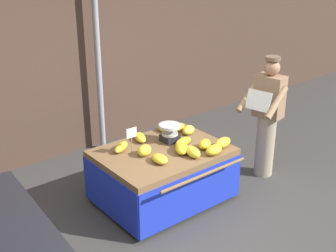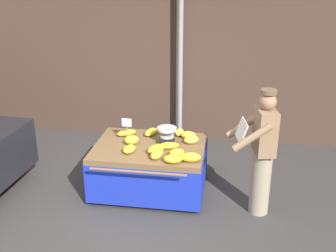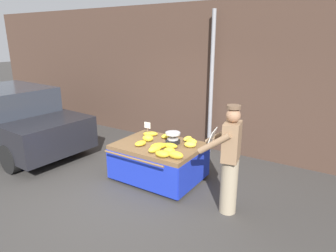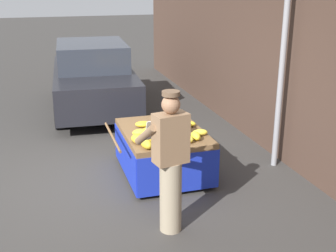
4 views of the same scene
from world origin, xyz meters
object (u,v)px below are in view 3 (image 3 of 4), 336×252
at_px(banana_bunch_3, 169,151).
at_px(banana_bunch_8, 158,146).
at_px(banana_bunch_6, 176,155).
at_px(banana_bunch_0, 188,139).
at_px(banana_bunch_4, 162,154).
at_px(banana_bunch_9, 148,138).
at_px(banana_bunch_11, 141,143).
at_px(banana_bunch_10, 150,134).
at_px(vendor_person, 229,160).
at_px(banana_bunch_2, 190,144).
at_px(banana_bunch_12, 170,146).
at_px(parked_car, 14,119).
at_px(price_sign, 147,127).
at_px(street_pole, 211,85).
at_px(banana_cart, 159,153).
at_px(banana_bunch_7, 167,136).
at_px(banana_bunch_5, 191,141).
at_px(weighing_scale, 173,138).
at_px(banana_bunch_1, 155,149).

bearing_deg(banana_bunch_3, banana_bunch_8, 163.26).
bearing_deg(banana_bunch_6, banana_bunch_8, 157.36).
relative_size(banana_bunch_0, banana_bunch_4, 0.92).
xyz_separation_m(banana_bunch_9, banana_bunch_11, (0.03, -0.26, -0.02)).
distance_m(banana_bunch_4, banana_bunch_11, 0.69).
bearing_deg(banana_bunch_10, vendor_person, -18.68).
xyz_separation_m(banana_bunch_0, banana_bunch_2, (0.21, -0.28, 0.01)).
xyz_separation_m(banana_bunch_12, parked_car, (-4.14, -0.49, -0.01)).
height_order(price_sign, banana_bunch_8, price_sign).
height_order(street_pole, banana_cart, street_pole).
xyz_separation_m(banana_cart, banana_bunch_4, (0.41, -0.48, 0.25)).
bearing_deg(price_sign, vendor_person, -14.62).
bearing_deg(banana_bunch_3, banana_bunch_10, 144.55).
xyz_separation_m(banana_bunch_2, banana_bunch_10, (-0.99, 0.13, -0.01)).
xyz_separation_m(banana_bunch_8, banana_bunch_9, (-0.40, 0.22, 0.01)).
xyz_separation_m(banana_bunch_4, vendor_person, (1.13, 0.13, 0.11)).
bearing_deg(banana_bunch_3, banana_cart, 145.77).
height_order(street_pole, vendor_person, street_pole).
height_order(banana_bunch_2, banana_bunch_7, banana_bunch_2).
height_order(banana_bunch_0, banana_bunch_5, banana_bunch_5).
xyz_separation_m(street_pole, vendor_person, (1.33, -2.17, -0.73)).
height_order(banana_bunch_4, banana_bunch_11, banana_bunch_4).
xyz_separation_m(street_pole, price_sign, (-0.56, -1.67, -0.65)).
bearing_deg(banana_bunch_2, weighing_scale, -174.23).
bearing_deg(banana_bunch_1, banana_bunch_7, 106.87).
bearing_deg(banana_bunch_5, street_pole, 102.09).
distance_m(banana_bunch_5, banana_bunch_9, 0.84).
distance_m(banana_cart, parked_car, 3.89).
height_order(banana_bunch_3, banana_bunch_10, banana_bunch_3).
distance_m(banana_bunch_11, vendor_person, 1.78).
distance_m(banana_bunch_1, parked_car, 4.03).
height_order(weighing_scale, banana_bunch_1, weighing_scale).
bearing_deg(banana_bunch_0, banana_bunch_6, -73.40).
xyz_separation_m(street_pole, banana_bunch_3, (0.23, -2.11, -0.84)).
bearing_deg(weighing_scale, banana_bunch_5, 33.40).
bearing_deg(vendor_person, street_pole, 121.64).
height_order(banana_cart, banana_bunch_6, banana_bunch_6).
height_order(street_pole, banana_bunch_2, street_pole).
bearing_deg(street_pole, banana_bunch_11, -101.99).
bearing_deg(banana_bunch_9, banana_bunch_4, -36.75).
height_order(banana_cart, banana_bunch_9, banana_bunch_9).
bearing_deg(banana_bunch_3, banana_bunch_12, 120.34).
bearing_deg(banana_bunch_8, banana_bunch_4, -45.48).
height_order(banana_bunch_6, banana_bunch_10, banana_bunch_6).
height_order(banana_bunch_8, banana_bunch_9, banana_bunch_9).
xyz_separation_m(price_sign, vendor_person, (1.89, -0.49, -0.08)).
xyz_separation_m(price_sign, banana_bunch_6, (0.99, -0.55, -0.18)).
bearing_deg(banana_bunch_8, weighing_scale, 75.09).
relative_size(banana_cart, banana_bunch_5, 7.07).
bearing_deg(banana_bunch_12, banana_bunch_2, 38.62).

